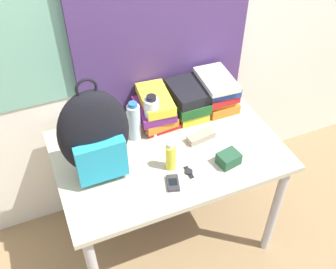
% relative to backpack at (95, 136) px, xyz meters
% --- Properties ---
extents(wall_back, '(6.00, 0.06, 2.50)m').
position_rel_backpack_xyz_m(wall_back, '(0.35, 0.47, 0.27)').
color(wall_back, silver).
rests_on(wall_back, ground_plane).
extents(curtain_blue, '(0.97, 0.04, 2.50)m').
position_rel_backpack_xyz_m(curtain_blue, '(0.50, 0.41, 0.27)').
color(curtain_blue, '#4C336B').
rests_on(curtain_blue, ground_plane).
extents(desk, '(1.14, 0.75, 0.75)m').
position_rel_backpack_xyz_m(desk, '(0.36, 0.01, -0.32)').
color(desk, '#B7B299').
rests_on(desk, ground_plane).
extents(backpack, '(0.32, 0.19, 0.53)m').
position_rel_backpack_xyz_m(backpack, '(0.00, 0.00, 0.00)').
color(backpack, black).
rests_on(backpack, desk).
extents(book_stack_left, '(0.22, 0.29, 0.17)m').
position_rel_backpack_xyz_m(book_stack_left, '(0.38, 0.23, -0.14)').
color(book_stack_left, red).
rests_on(book_stack_left, desk).
extents(book_stack_center, '(0.20, 0.26, 0.17)m').
position_rel_backpack_xyz_m(book_stack_center, '(0.58, 0.24, -0.13)').
color(book_stack_center, yellow).
rests_on(book_stack_center, desk).
extents(book_stack_right, '(0.21, 0.29, 0.20)m').
position_rel_backpack_xyz_m(book_stack_right, '(0.75, 0.24, -0.12)').
color(book_stack_right, orange).
rests_on(book_stack_right, desk).
extents(water_bottle, '(0.07, 0.07, 0.23)m').
position_rel_backpack_xyz_m(water_bottle, '(0.23, 0.16, -0.12)').
color(water_bottle, silver).
rests_on(water_bottle, desk).
extents(sports_bottle, '(0.08, 0.08, 0.24)m').
position_rel_backpack_xyz_m(sports_bottle, '(0.33, 0.15, -0.11)').
color(sports_bottle, white).
rests_on(sports_bottle, desk).
extents(sunscreen_bottle, '(0.05, 0.05, 0.16)m').
position_rel_backpack_xyz_m(sunscreen_bottle, '(0.32, -0.11, -0.15)').
color(sunscreen_bottle, yellow).
rests_on(sunscreen_bottle, desk).
extents(cell_phone, '(0.08, 0.11, 0.02)m').
position_rel_backpack_xyz_m(cell_phone, '(0.29, -0.22, -0.22)').
color(cell_phone, '#2D2D33').
rests_on(cell_phone, desk).
extents(sunglasses_case, '(0.16, 0.08, 0.04)m').
position_rel_backpack_xyz_m(sunglasses_case, '(0.54, 0.01, -0.21)').
color(sunglasses_case, gray).
rests_on(sunglasses_case, desk).
extents(camera_pouch, '(0.12, 0.10, 0.06)m').
position_rel_backpack_xyz_m(camera_pouch, '(0.59, -0.20, -0.19)').
color(camera_pouch, '#234C33').
rests_on(camera_pouch, desk).
extents(wristwatch, '(0.04, 0.08, 0.01)m').
position_rel_backpack_xyz_m(wristwatch, '(0.39, -0.18, -0.22)').
color(wristwatch, black).
rests_on(wristwatch, desk).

